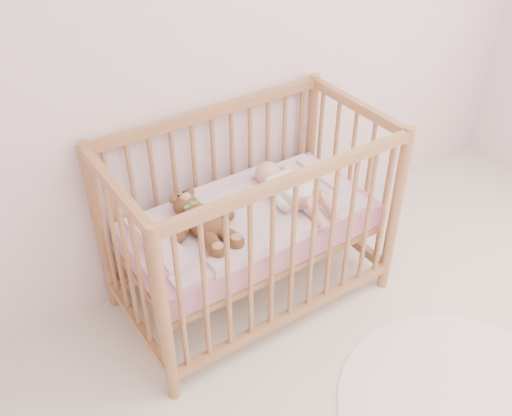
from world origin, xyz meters
TOP-DOWN VIEW (x-y plane):
  - wall_back at (0.00, 2.00)m, footprint 4.00×0.02m
  - crib at (-0.28, 1.60)m, footprint 1.36×0.76m
  - mattress at (-0.28, 1.60)m, footprint 1.22×0.62m
  - blanket at (-0.28, 1.60)m, footprint 1.10×0.58m
  - baby at (-0.05, 1.58)m, footprint 0.34×0.60m
  - teddy_bear at (-0.55, 1.58)m, footprint 0.37×0.50m
  - rug at (0.12, 0.45)m, footprint 1.15×1.15m

SIDE VIEW (x-z plane):
  - rug at x=0.12m, z-range 0.00..0.01m
  - mattress at x=-0.28m, z-range 0.42..0.55m
  - crib at x=-0.28m, z-range 0.00..1.00m
  - blanket at x=-0.28m, z-range 0.53..0.59m
  - baby at x=-0.05m, z-range 0.57..0.70m
  - teddy_bear at x=-0.55m, z-range 0.58..0.71m
  - wall_back at x=0.00m, z-range 0.00..2.70m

